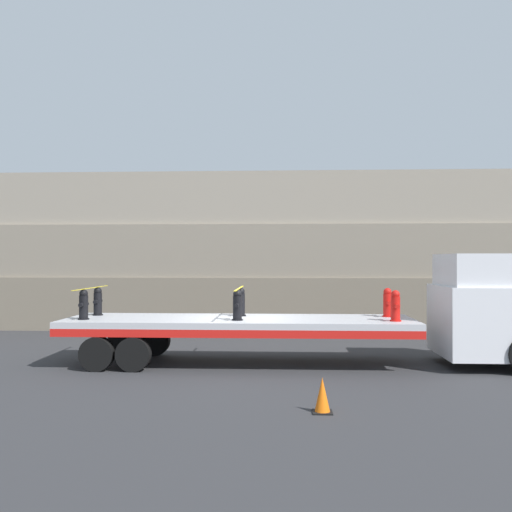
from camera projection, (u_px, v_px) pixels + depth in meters
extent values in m
plane|color=#2D2D30|center=(239.00, 364.00, 15.26)|extent=(120.00, 120.00, 0.00)
cube|color=#706656|center=(255.00, 302.00, 23.37)|extent=(60.00, 3.00, 2.09)
cube|color=gray|center=(255.00, 251.00, 23.53)|extent=(60.00, 3.00, 2.09)
cube|color=gray|center=(255.00, 201.00, 23.69)|extent=(60.00, 3.00, 2.09)
cube|color=silver|center=(491.00, 321.00, 14.93)|extent=(2.70, 2.52, 1.82)
cube|color=silver|center=(480.00, 270.00, 14.95)|extent=(1.89, 2.32, 0.84)
cylinder|color=black|center=(493.00, 340.00, 16.09)|extent=(1.02, 0.28, 1.02)
cube|color=#B2B2B7|center=(239.00, 321.00, 15.27)|extent=(9.28, 2.57, 0.16)
cube|color=red|center=(235.00, 334.00, 14.02)|extent=(9.28, 0.08, 0.20)
cube|color=red|center=(243.00, 323.00, 16.51)|extent=(9.28, 0.08, 0.20)
cylinder|color=black|center=(133.00, 354.00, 14.21)|extent=(0.86, 0.30, 0.86)
cylinder|color=black|center=(155.00, 341.00, 16.57)|extent=(0.86, 0.30, 0.86)
cylinder|color=black|center=(97.00, 354.00, 14.26)|extent=(0.86, 0.30, 0.86)
cylinder|color=black|center=(124.00, 340.00, 16.62)|extent=(0.86, 0.30, 0.86)
cylinder|color=black|center=(84.00, 319.00, 14.91)|extent=(0.29, 0.29, 0.03)
cylinder|color=black|center=(84.00, 307.00, 14.91)|extent=(0.23, 0.23, 0.63)
sphere|color=black|center=(84.00, 293.00, 14.91)|extent=(0.22, 0.22, 0.22)
cylinder|color=black|center=(81.00, 305.00, 14.72)|extent=(0.10, 0.15, 0.10)
cylinder|color=black|center=(86.00, 304.00, 15.10)|extent=(0.10, 0.15, 0.10)
cylinder|color=black|center=(98.00, 315.00, 16.04)|extent=(0.29, 0.29, 0.03)
cylinder|color=black|center=(98.00, 304.00, 16.04)|extent=(0.23, 0.23, 0.63)
sphere|color=black|center=(98.00, 291.00, 16.04)|extent=(0.22, 0.22, 0.22)
cylinder|color=black|center=(96.00, 302.00, 15.85)|extent=(0.10, 0.15, 0.10)
cylinder|color=black|center=(100.00, 301.00, 16.23)|extent=(0.10, 0.15, 0.10)
cylinder|color=black|center=(237.00, 320.00, 14.70)|extent=(0.29, 0.29, 0.03)
cylinder|color=black|center=(237.00, 308.00, 14.70)|extent=(0.23, 0.23, 0.63)
sphere|color=black|center=(237.00, 294.00, 14.71)|extent=(0.22, 0.22, 0.22)
cylinder|color=black|center=(237.00, 306.00, 14.51)|extent=(0.10, 0.15, 0.10)
cylinder|color=black|center=(238.00, 305.00, 14.90)|extent=(0.10, 0.15, 0.10)
cylinder|color=black|center=(241.00, 315.00, 15.83)|extent=(0.29, 0.29, 0.03)
cylinder|color=black|center=(241.00, 305.00, 15.83)|extent=(0.23, 0.23, 0.63)
sphere|color=black|center=(241.00, 292.00, 15.83)|extent=(0.22, 0.22, 0.22)
cylinder|color=black|center=(240.00, 302.00, 15.64)|extent=(0.10, 0.15, 0.10)
cylinder|color=black|center=(241.00, 301.00, 16.02)|extent=(0.10, 0.15, 0.10)
cylinder|color=red|center=(395.00, 321.00, 14.50)|extent=(0.29, 0.29, 0.03)
cylinder|color=red|center=(395.00, 309.00, 14.50)|extent=(0.23, 0.23, 0.63)
sphere|color=red|center=(395.00, 294.00, 14.50)|extent=(0.22, 0.22, 0.22)
cylinder|color=red|center=(397.00, 306.00, 14.31)|extent=(0.10, 0.15, 0.10)
cylinder|color=red|center=(394.00, 305.00, 14.69)|extent=(0.10, 0.15, 0.10)
cylinder|color=red|center=(388.00, 316.00, 15.62)|extent=(0.29, 0.29, 0.03)
cylinder|color=red|center=(388.00, 305.00, 15.63)|extent=(0.23, 0.23, 0.63)
sphere|color=red|center=(387.00, 292.00, 15.63)|extent=(0.22, 0.22, 0.22)
cylinder|color=red|center=(389.00, 303.00, 15.44)|extent=(0.10, 0.15, 0.10)
cylinder|color=red|center=(386.00, 302.00, 15.82)|extent=(0.10, 0.15, 0.10)
cube|color=yellow|center=(91.00, 288.00, 15.48)|extent=(0.05, 2.77, 0.01)
cube|color=yellow|center=(239.00, 288.00, 15.27)|extent=(0.05, 2.77, 0.01)
cube|color=black|center=(322.00, 412.00, 10.38)|extent=(0.36, 0.36, 0.03)
cone|color=orange|center=(322.00, 394.00, 10.38)|extent=(0.28, 0.28, 0.62)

